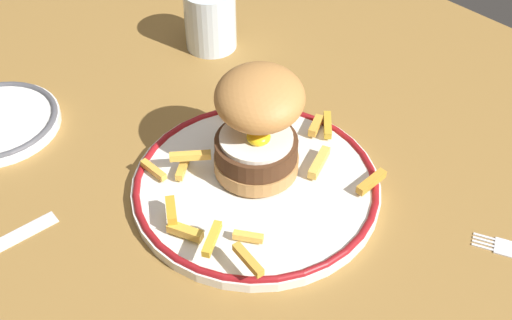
# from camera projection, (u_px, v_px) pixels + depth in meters

# --- Properties ---
(ground_plane) EXTENTS (1.35, 0.97, 0.04)m
(ground_plane) POSITION_uv_depth(u_px,v_px,m) (282.00, 192.00, 0.72)
(ground_plane) COLOR olive
(dinner_plate) EXTENTS (0.28, 0.28, 0.02)m
(dinner_plate) POSITION_uv_depth(u_px,v_px,m) (256.00, 185.00, 0.69)
(dinner_plate) COLOR white
(dinner_plate) RESTS_ON ground_plane
(burger) EXTENTS (0.14, 0.14, 0.12)m
(burger) POSITION_uv_depth(u_px,v_px,m) (258.00, 124.00, 0.67)
(burger) COLOR #B07B43
(burger) RESTS_ON dinner_plate
(fries_pile) EXTENTS (0.23, 0.26, 0.02)m
(fries_pile) POSITION_uv_depth(u_px,v_px,m) (256.00, 170.00, 0.69)
(fries_pile) COLOR #EFB145
(fries_pile) RESTS_ON dinner_plate
(water_glass) EXTENTS (0.07, 0.07, 0.09)m
(water_glass) POSITION_uv_depth(u_px,v_px,m) (211.00, 22.00, 0.89)
(water_glass) COLOR silver
(water_glass) RESTS_ON ground_plane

